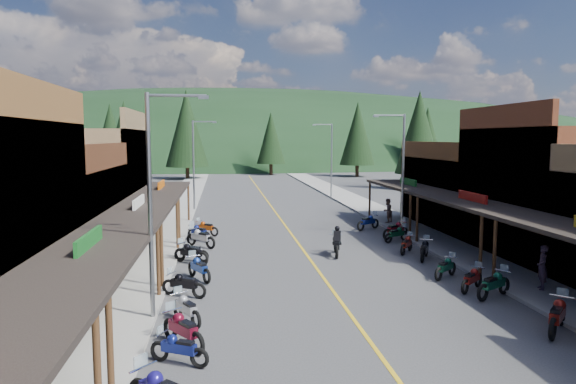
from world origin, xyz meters
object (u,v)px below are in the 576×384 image
object	(u,v)px
bike_west_8	(191,252)
bike_west_9	(191,251)
streetlight_1	(195,161)
bike_west_12	(206,227)
pine_3	(271,138)
bike_west_3	(179,347)
pine_6	(501,138)
bike_west_4	(183,328)
pine_2	(187,128)
bike_east_6	(472,278)
shop_west_2	(31,220)
pedestrian_east_b	(387,211)
shop_east_3	(474,192)
pine_11	(419,132)
shop_east_2	(560,192)
bike_east_11	(396,229)
bike_east_8	(425,249)
bike_east_5	(494,283)
pine_5	(422,130)
streetlight_0	(154,196)
pine_7	(73,134)
bike_west_11	(199,232)
streetlight_3	(330,157)
pine_8	(75,142)
bike_east_9	(407,243)
shop_west_3	(83,182)
pine_9	(427,139)
bike_east_4	(558,314)
bike_west_10	(201,237)
bike_west_5	(186,307)
bike_west_7	(199,267)
bike_east_10	(397,233)
pedestrian_east_a	(542,267)
rider_on_bike	(336,243)
streetlight_2	(401,169)
pine_10	(125,136)
pine_4	(358,133)

from	to	relation	value
bike_west_8	bike_west_9	xyz separation A→B (m)	(-0.01, 0.60, -0.06)
streetlight_1	bike_west_12	xyz separation A→B (m)	(1.23, -12.05, -3.89)
pine_3	bike_west_3	distance (m)	76.65
pine_6	bike_west_4	bearing A→B (deg)	-125.57
pine_2	bike_east_6	size ratio (longest dim) A/B	7.14
shop_west_2	pedestrian_east_b	size ratio (longest dim) A/B	6.04
shop_east_3	pine_11	world-z (taller)	pine_11
shop_east_2	pine_6	world-z (taller)	pine_6
shop_east_2	bike_east_11	distance (m)	9.67
shop_west_2	bike_east_8	world-z (taller)	shop_west_2
bike_east_5	shop_west_2	bearing A→B (deg)	-138.57
bike_west_8	pine_5	bearing A→B (deg)	8.07
streetlight_0	streetlight_1	world-z (taller)	same
bike_west_9	bike_east_11	distance (m)	13.45
pine_7	bike_west_9	world-z (taller)	pine_7
bike_west_8	bike_west_11	world-z (taller)	bike_west_8
streetlight_3	pine_8	distance (m)	30.67
bike_west_8	bike_east_9	distance (m)	11.93
bike_west_3	streetlight_3	bearing A→B (deg)	9.94
shop_west_3	pine_9	bearing A→B (deg)	41.73
streetlight_3	bike_east_4	size ratio (longest dim) A/B	3.47
shop_west_2	bike_west_10	bearing A→B (deg)	29.87
shop_east_2	bike_west_5	xyz separation A→B (m)	(-19.69, -8.12, -2.95)
streetlight_0	bike_west_7	bearing A→B (deg)	76.16
shop_east_2	pine_7	world-z (taller)	pine_7
bike_east_8	bike_east_10	distance (m)	4.67
streetlight_1	pedestrian_east_a	bearing A→B (deg)	-59.74
pine_9	bike_east_4	xyz separation A→B (m)	(-17.63, -53.92, -5.72)
streetlight_0	bike_west_10	xyz separation A→B (m)	(1.04, 12.20, -3.81)
bike_east_6	rider_on_bike	bearing A→B (deg)	170.01
shop_east_3	streetlight_2	bearing A→B (deg)	-154.12
shop_west_2	bike_east_10	bearing A→B (deg)	12.84
pine_8	bike_east_9	xyz separation A→B (m)	(27.65, -36.82, -5.42)
bike_west_3	bike_west_4	size ratio (longest dim) A/B	0.84
bike_west_5	bike_east_5	size ratio (longest dim) A/B	0.92
streetlight_1	pine_11	bearing A→B (deg)	30.70
pine_11	pedestrian_east_b	bearing A→B (deg)	-115.96
bike_east_8	rider_on_bike	size ratio (longest dim) A/B	0.89
bike_east_8	shop_west_3	bearing A→B (deg)	-176.20
shop_east_3	bike_west_9	distance (m)	21.81
streetlight_3	pine_11	bearing A→B (deg)	31.51
bike_west_8	bike_east_6	distance (m)	13.64
bike_east_10	bike_east_11	bearing A→B (deg)	138.49
streetlight_2	bike_west_3	world-z (taller)	streetlight_2
streetlight_2	bike_west_10	size ratio (longest dim) A/B	3.54
bike_east_10	pine_6	bearing A→B (deg)	119.84
streetlight_2	pedestrian_east_b	distance (m)	5.79
shop_east_3	pine_10	bearing A→B (deg)	129.37
pine_9	bike_west_9	world-z (taller)	pine_9
streetlight_2	pine_4	distance (m)	53.23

